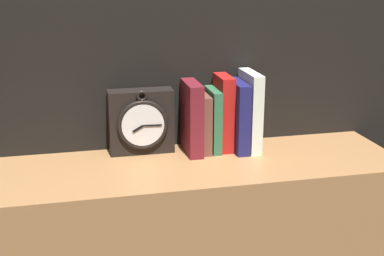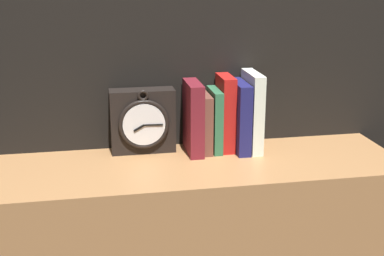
% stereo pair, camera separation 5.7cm
% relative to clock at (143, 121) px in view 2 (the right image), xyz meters
% --- Properties ---
extents(clock, '(0.19, 0.08, 0.20)m').
position_rel_clock_xyz_m(clock, '(0.00, 0.00, 0.00)').
color(clock, black).
rests_on(clock, bookshelf).
extents(book_slot0_maroon, '(0.04, 0.14, 0.21)m').
position_rel_clock_xyz_m(book_slot0_maroon, '(0.15, -0.03, 0.01)').
color(book_slot0_maroon, maroon).
rests_on(book_slot0_maroon, bookshelf).
extents(book_slot1_brown, '(0.03, 0.12, 0.17)m').
position_rel_clock_xyz_m(book_slot1_brown, '(0.18, -0.02, -0.01)').
color(book_slot1_brown, brown).
rests_on(book_slot1_brown, bookshelf).
extents(book_slot2_green, '(0.03, 0.12, 0.19)m').
position_rel_clock_xyz_m(book_slot2_green, '(0.21, -0.02, -0.00)').
color(book_slot2_green, '#2E6A45').
rests_on(book_slot2_green, bookshelf).
extents(book_slot3_red, '(0.04, 0.11, 0.22)m').
position_rel_clock_xyz_m(book_slot3_red, '(0.24, -0.02, 0.02)').
color(book_slot3_red, red).
rests_on(book_slot3_red, bookshelf).
extents(book_slot4_navy, '(0.04, 0.15, 0.21)m').
position_rel_clock_xyz_m(book_slot4_navy, '(0.28, -0.04, 0.01)').
color(book_slot4_navy, navy).
rests_on(book_slot4_navy, bookshelf).
extents(book_slot5_white, '(0.03, 0.14, 0.23)m').
position_rel_clock_xyz_m(book_slot5_white, '(0.32, -0.03, 0.02)').
color(book_slot5_white, silver).
rests_on(book_slot5_white, bookshelf).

